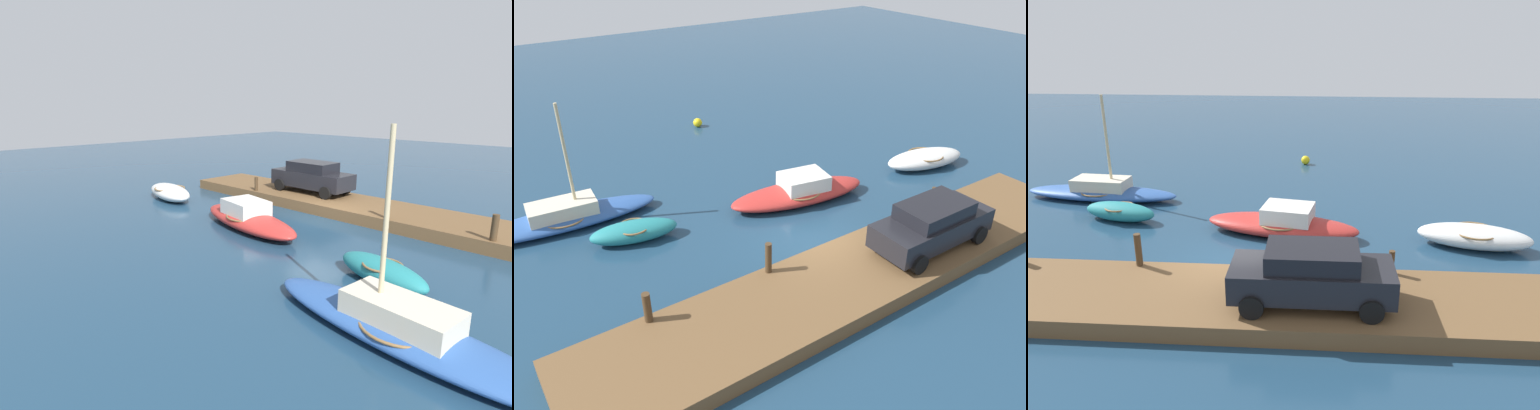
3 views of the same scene
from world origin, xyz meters
TOP-DOWN VIEW (x-y plane):
  - ground_plane at (0.00, 0.00)m, footprint 84.00×84.00m
  - dock_platform at (0.00, -2.44)m, footprint 19.67×3.51m
  - rowboat_teal at (-5.31, 4.02)m, footprint 3.32×1.84m
  - motorboat_red at (1.50, 3.02)m, footprint 6.19×2.89m
  - rowboat_white at (8.51, 2.38)m, footprint 4.25×2.37m
  - sailboat_blue at (-7.16, 6.56)m, footprint 7.32×2.35m
  - mooring_post_west at (-6.78, -0.93)m, footprint 0.23×0.23m
  - mooring_post_mid_west at (-2.73, -0.93)m, footprint 0.21×0.21m
  - mooring_post_mid_east at (5.07, -0.93)m, footprint 0.19×0.19m
  - parked_car at (2.70, -2.79)m, footprint 4.37×1.98m

SIDE VIEW (x-z plane):
  - ground_plane at x=0.00m, z-range 0.00..0.00m
  - dock_platform at x=0.00m, z-range 0.00..0.52m
  - sailboat_blue at x=-7.16m, z-range -2.02..2.78m
  - rowboat_teal at x=-5.31m, z-range 0.01..0.77m
  - rowboat_white at x=8.51m, z-range 0.01..0.82m
  - motorboat_red at x=1.50m, z-range -0.14..1.05m
  - mooring_post_mid_east at x=5.07m, z-range 0.52..1.27m
  - mooring_post_west at x=-6.78m, z-range 0.52..1.47m
  - mooring_post_mid_west at x=-2.73m, z-range 0.52..1.58m
  - parked_car at x=2.70m, z-range 0.56..2.20m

